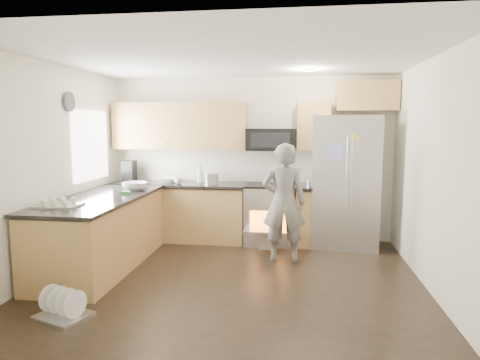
# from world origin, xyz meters

# --- Properties ---
(ground) EXTENTS (4.50, 4.50, 0.00)m
(ground) POSITION_xyz_m (0.00, 0.00, 0.00)
(ground) COLOR black
(ground) RESTS_ON ground
(room_shell) EXTENTS (4.54, 4.04, 2.62)m
(room_shell) POSITION_xyz_m (-0.04, 0.02, 1.67)
(room_shell) COLOR white
(room_shell) RESTS_ON ground
(back_cabinet_run) EXTENTS (4.45, 0.64, 2.50)m
(back_cabinet_run) POSITION_xyz_m (-0.59, 1.75, 0.96)
(back_cabinet_run) COLOR #A47441
(back_cabinet_run) RESTS_ON ground
(peninsula) EXTENTS (0.96, 2.36, 1.04)m
(peninsula) POSITION_xyz_m (-1.75, 0.25, 0.47)
(peninsula) COLOR #A47441
(peninsula) RESTS_ON ground
(stove_range) EXTENTS (0.76, 0.97, 1.79)m
(stove_range) POSITION_xyz_m (0.35, 1.69, 0.68)
(stove_range) COLOR #B7B7BC
(stove_range) RESTS_ON ground
(refrigerator) EXTENTS (1.04, 0.85, 1.99)m
(refrigerator) POSITION_xyz_m (1.50, 1.70, 0.99)
(refrigerator) COLOR #B7B7BC
(refrigerator) RESTS_ON ground
(person) EXTENTS (0.60, 0.40, 1.61)m
(person) POSITION_xyz_m (0.59, 0.83, 0.81)
(person) COLOR gray
(person) RESTS_ON ground
(dish_rack) EXTENTS (0.58, 0.52, 0.30)m
(dish_rack) POSITION_xyz_m (-1.45, -1.22, 0.08)
(dish_rack) COLOR #B7B7BC
(dish_rack) RESTS_ON ground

